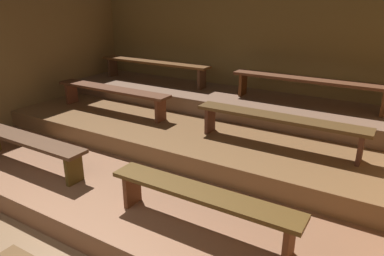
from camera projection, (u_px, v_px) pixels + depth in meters
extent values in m
cube|color=brown|center=(149.00, 185.00, 4.92)|extent=(6.71, 6.14, 0.08)
cube|color=olive|center=(236.00, 61.00, 6.63)|extent=(6.71, 0.06, 2.49)
cube|color=olive|center=(1.00, 69.00, 5.92)|extent=(0.06, 6.14, 2.49)
cube|color=brown|center=(173.00, 158.00, 5.33)|extent=(5.91, 4.15, 0.26)
cube|color=brown|center=(198.00, 126.00, 5.84)|extent=(5.91, 2.66, 0.26)
cube|color=brown|center=(219.00, 100.00, 6.32)|extent=(5.91, 1.23, 0.26)
cube|color=#543521|center=(26.00, 139.00, 4.64)|extent=(1.95, 0.30, 0.04)
cube|color=#554017|center=(74.00, 169.00, 4.29)|extent=(0.05, 0.24, 0.37)
cube|color=#573B17|center=(201.00, 193.00, 3.37)|extent=(1.95, 0.30, 0.04)
cube|color=brown|center=(132.00, 189.00, 3.86)|extent=(0.05, 0.24, 0.37)
cube|color=brown|center=(289.00, 242.00, 3.03)|extent=(0.05, 0.24, 0.37)
cube|color=brown|center=(112.00, 89.00, 6.02)|extent=(2.24, 0.30, 0.04)
cube|color=brown|center=(72.00, 93.00, 6.58)|extent=(0.05, 0.24, 0.37)
cube|color=brown|center=(161.00, 110.00, 5.61)|extent=(0.05, 0.24, 0.37)
cube|color=brown|center=(279.00, 118.00, 4.62)|extent=(2.24, 0.30, 0.04)
cube|color=#562F22|center=(210.00, 120.00, 5.18)|extent=(0.05, 0.24, 0.37)
cube|color=#562F22|center=(361.00, 149.00, 4.21)|extent=(0.05, 0.24, 0.37)
cube|color=brown|center=(154.00, 62.00, 6.93)|extent=(2.38, 0.30, 0.04)
cube|color=#513221|center=(113.00, 67.00, 7.52)|extent=(0.05, 0.24, 0.37)
cube|color=#513221|center=(202.00, 79.00, 6.48)|extent=(0.05, 0.24, 0.37)
cube|color=brown|center=(308.00, 80.00, 5.50)|extent=(2.38, 0.30, 0.04)
cube|color=brown|center=(243.00, 84.00, 6.09)|extent=(0.05, 0.24, 0.37)
cube|color=brown|center=(384.00, 103.00, 5.05)|extent=(0.05, 0.24, 0.37)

